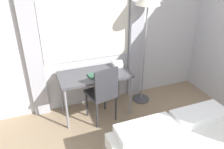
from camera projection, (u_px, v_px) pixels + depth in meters
name	position (u px, v px, depth m)	size (l,w,h in m)	color
wall_back_with_window	(96.00, 28.00, 3.49)	(4.96, 0.13, 2.70)	silver
desk	(95.00, 77.00, 3.45)	(1.12, 0.58, 0.74)	#4C4C51
desk_chair	(103.00, 91.00, 3.31)	(0.47, 0.47, 0.96)	#333338
standing_lamp	(148.00, 7.00, 3.32)	(0.38, 0.38, 1.95)	#4C4C51
telephone	(117.00, 64.00, 3.64)	(0.18, 0.17, 0.09)	white
book	(98.00, 75.00, 3.35)	(0.31, 0.20, 0.02)	#33664C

